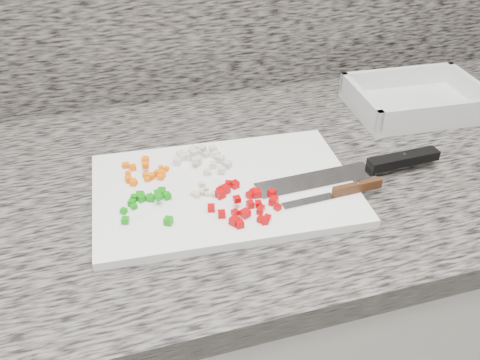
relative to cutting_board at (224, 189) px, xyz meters
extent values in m
cube|color=white|center=(-0.03, 0.06, -0.48)|extent=(3.92, 0.62, 0.86)
cube|color=#635F57|center=(-0.03, 0.06, -0.03)|extent=(3.96, 0.64, 0.04)
cube|color=white|center=(0.00, 0.00, 0.00)|extent=(0.42, 0.30, 0.01)
cube|color=#FA6605|center=(-0.14, 0.10, 0.01)|extent=(0.01, 0.01, 0.01)
cube|color=#FA6605|center=(-0.09, 0.05, 0.01)|extent=(0.01, 0.01, 0.01)
cube|color=#FA6605|center=(-0.09, 0.07, 0.01)|extent=(0.01, 0.01, 0.01)
cube|color=#FA6605|center=(-0.11, 0.05, 0.01)|extent=(0.01, 0.01, 0.01)
cube|color=#FA6605|center=(-0.14, 0.04, 0.01)|extent=(0.01, 0.01, 0.01)
cube|color=#FA6605|center=(-0.14, 0.10, 0.01)|extent=(0.01, 0.01, 0.01)
cube|color=#FA6605|center=(-0.11, 0.10, 0.01)|extent=(0.01, 0.01, 0.01)
cube|color=#FA6605|center=(-0.10, 0.06, 0.01)|extent=(0.01, 0.01, 0.01)
cube|color=#FA6605|center=(-0.13, 0.04, 0.01)|extent=(0.01, 0.01, 0.01)
cube|color=#FA6605|center=(-0.13, 0.09, 0.01)|extent=(0.01, 0.01, 0.01)
cube|color=#FA6605|center=(-0.14, 0.05, 0.01)|extent=(0.01, 0.01, 0.01)
cube|color=#FA6605|center=(-0.14, 0.07, 0.01)|extent=(0.01, 0.01, 0.01)
cube|color=#FA6605|center=(-0.11, 0.05, 0.01)|extent=(0.01, 0.01, 0.01)
cube|color=#FA6605|center=(-0.11, 0.06, 0.01)|extent=(0.01, 0.01, 0.01)
cube|color=#FA6605|center=(-0.14, 0.05, 0.01)|extent=(0.01, 0.01, 0.01)
cube|color=#FA6605|center=(-0.09, 0.05, 0.01)|extent=(0.01, 0.01, 0.01)
cube|color=#FA6605|center=(-0.11, 0.08, 0.02)|extent=(0.01, 0.01, 0.01)
cube|color=#FA6605|center=(-0.09, 0.06, 0.01)|extent=(0.01, 0.01, 0.01)
cube|color=#FA6605|center=(-0.10, 0.06, 0.01)|extent=(0.01, 0.01, 0.01)
cube|color=#FA6605|center=(-0.08, 0.07, 0.01)|extent=(0.01, 0.01, 0.01)
cube|color=#FA6605|center=(-0.11, 0.10, 0.01)|extent=(0.01, 0.01, 0.01)
cube|color=beige|center=(-0.02, 0.04, 0.01)|extent=(0.01, 0.01, 0.01)
cube|color=beige|center=(-0.02, 0.04, 0.01)|extent=(0.01, 0.01, 0.01)
cube|color=beige|center=(-0.01, 0.11, 0.01)|extent=(0.02, 0.02, 0.01)
cube|color=beige|center=(-0.03, 0.11, 0.01)|extent=(0.01, 0.01, 0.01)
cube|color=beige|center=(-0.03, 0.06, 0.02)|extent=(0.01, 0.01, 0.01)
cube|color=beige|center=(-0.03, 0.07, 0.01)|extent=(0.02, 0.02, 0.01)
cube|color=beige|center=(-0.05, 0.10, 0.01)|extent=(0.01, 0.01, 0.01)
cube|color=beige|center=(0.01, 0.08, 0.01)|extent=(0.02, 0.02, 0.01)
cube|color=beige|center=(0.01, 0.07, 0.01)|extent=(0.02, 0.02, 0.01)
cube|color=beige|center=(0.00, 0.06, 0.01)|extent=(0.01, 0.01, 0.01)
cube|color=beige|center=(-0.03, 0.07, 0.01)|extent=(0.01, 0.01, 0.01)
cube|color=beige|center=(-0.02, 0.11, 0.01)|extent=(0.01, 0.01, 0.01)
cube|color=beige|center=(-0.02, 0.11, 0.01)|extent=(0.01, 0.01, 0.01)
cube|color=beige|center=(-0.01, 0.09, 0.01)|extent=(0.01, 0.01, 0.01)
cube|color=beige|center=(-0.05, 0.09, 0.01)|extent=(0.01, 0.01, 0.01)
cube|color=beige|center=(0.01, 0.04, 0.01)|extent=(0.01, 0.01, 0.01)
cube|color=beige|center=(-0.03, 0.08, 0.02)|extent=(0.02, 0.02, 0.01)
cube|color=beige|center=(0.02, 0.05, 0.01)|extent=(0.02, 0.02, 0.01)
cube|color=beige|center=(-0.02, 0.10, 0.01)|extent=(0.01, 0.01, 0.01)
cube|color=beige|center=(-0.06, 0.08, 0.01)|extent=(0.02, 0.02, 0.01)
cube|color=beige|center=(-0.04, 0.09, 0.01)|extent=(0.01, 0.01, 0.01)
cube|color=beige|center=(0.01, 0.10, 0.01)|extent=(0.01, 0.01, 0.01)
cube|color=beige|center=(-0.03, 0.07, 0.02)|extent=(0.01, 0.01, 0.01)
cube|color=#0E860C|center=(-0.14, -0.02, 0.01)|extent=(0.01, 0.01, 0.01)
cube|color=#0E860C|center=(-0.13, 0.01, 0.01)|extent=(0.01, 0.01, 0.01)
cube|color=#0E860C|center=(-0.16, -0.05, 0.01)|extent=(0.01, 0.01, 0.01)
cube|color=#0E860C|center=(-0.09, 0.00, 0.01)|extent=(0.01, 0.01, 0.01)
cube|color=#0E860C|center=(-0.10, 0.01, 0.01)|extent=(0.01, 0.01, 0.01)
cube|color=#0E860C|center=(-0.16, -0.02, 0.01)|extent=(0.01, 0.01, 0.01)
cube|color=#0E860C|center=(-0.14, 0.00, 0.01)|extent=(0.01, 0.01, 0.01)
cube|color=#0E860C|center=(-0.13, 0.00, 0.01)|extent=(0.01, 0.01, 0.01)
cube|color=#0E860C|center=(-0.09, -0.01, 0.01)|extent=(0.01, 0.01, 0.01)
cube|color=#0E860C|center=(-0.11, -0.02, 0.02)|extent=(0.01, 0.01, 0.01)
cube|color=#0E860C|center=(-0.12, -0.01, 0.01)|extent=(0.01, 0.01, 0.01)
cube|color=#0E860C|center=(-0.15, -0.01, 0.01)|extent=(0.01, 0.01, 0.01)
cube|color=#0E860C|center=(-0.13, 0.00, 0.01)|extent=(0.01, 0.01, 0.01)
cube|color=#0E860C|center=(-0.10, 0.00, 0.01)|extent=(0.01, 0.01, 0.01)
cube|color=#0E860C|center=(-0.12, 0.00, 0.01)|extent=(0.01, 0.01, 0.01)
cube|color=#0E860C|center=(-0.10, -0.07, 0.01)|extent=(0.02, 0.02, 0.01)
cube|color=#B80206|center=(-0.02, -0.07, 0.01)|extent=(0.01, 0.01, 0.01)
cube|color=#B80206|center=(0.03, -0.07, 0.01)|extent=(0.01, 0.01, 0.01)
cube|color=#B80206|center=(0.03, -0.04, 0.01)|extent=(0.01, 0.01, 0.01)
cube|color=#B80206|center=(0.01, 0.00, 0.01)|extent=(0.01, 0.01, 0.01)
cube|color=#B80206|center=(0.06, -0.08, 0.01)|extent=(0.01, 0.01, 0.01)
cube|color=#B80206|center=(0.04, -0.10, 0.01)|extent=(0.01, 0.01, 0.01)
cube|color=#B80206|center=(0.03, -0.11, 0.01)|extent=(0.01, 0.01, 0.01)
cube|color=#B80206|center=(0.04, -0.04, 0.01)|extent=(0.01, 0.01, 0.01)
cube|color=#B80206|center=(0.04, -0.08, 0.01)|extent=(0.01, 0.01, 0.01)
cube|color=#B80206|center=(0.06, -0.05, 0.01)|extent=(0.01, 0.01, 0.01)
cube|color=#B80206|center=(0.00, -0.06, 0.02)|extent=(0.01, 0.01, 0.01)
cube|color=#B80206|center=(0.04, -0.04, 0.01)|extent=(0.01, 0.01, 0.01)
cube|color=#B80206|center=(0.00, -0.02, 0.01)|extent=(0.02, 0.02, 0.01)
cube|color=#B80206|center=(0.03, -0.08, 0.01)|extent=(0.01, 0.01, 0.01)
cube|color=#B80206|center=(-0.01, -0.02, 0.01)|extent=(0.01, 0.01, 0.01)
cube|color=#B80206|center=(-0.01, -0.10, 0.01)|extent=(0.02, 0.02, 0.01)
cube|color=#B80206|center=(0.02, -0.06, 0.01)|extent=(0.01, 0.01, 0.01)
cube|color=#B80206|center=(0.03, -0.10, 0.01)|extent=(0.01, 0.01, 0.01)
cube|color=#B80206|center=(0.00, -0.08, 0.01)|extent=(0.01, 0.01, 0.01)
cube|color=#B80206|center=(0.06, -0.07, 0.01)|extent=(0.02, 0.02, 0.01)
cube|color=#B80206|center=(-0.04, -0.06, 0.01)|extent=(0.01, 0.01, 0.01)
cube|color=#B80206|center=(0.01, -0.08, 0.01)|extent=(0.02, 0.02, 0.01)
cube|color=#B80206|center=(-0.01, -0.10, 0.01)|extent=(0.01, 0.01, 0.01)
cube|color=#B80206|center=(0.01, -0.01, 0.01)|extent=(0.01, 0.01, 0.01)
cube|color=#B80206|center=(0.06, -0.06, 0.01)|extent=(0.01, 0.01, 0.01)
cube|color=#B80206|center=(-0.01, -0.03, 0.01)|extent=(0.02, 0.02, 0.01)
cube|color=beige|center=(-0.01, -0.01, 0.01)|extent=(0.01, 0.01, 0.01)
cube|color=beige|center=(-0.05, -0.01, 0.01)|extent=(0.01, 0.01, 0.01)
cube|color=beige|center=(-0.04, -0.01, 0.01)|extent=(0.01, 0.01, 0.01)
cube|color=beige|center=(-0.03, -0.02, 0.01)|extent=(0.01, 0.01, 0.01)
cube|color=beige|center=(-0.01, -0.02, 0.01)|extent=(0.01, 0.01, 0.00)
cube|color=beige|center=(-0.03, 0.01, 0.01)|extent=(0.01, 0.01, 0.01)
cube|color=beige|center=(-0.02, -0.02, 0.01)|extent=(0.01, 0.01, 0.01)
cube|color=beige|center=(-0.05, -0.02, 0.01)|extent=(0.01, 0.01, 0.01)
cube|color=beige|center=(-0.03, -0.01, 0.01)|extent=(0.01, 0.01, 0.01)
cube|color=silver|center=(0.14, -0.03, 0.01)|extent=(0.20, 0.05, 0.00)
cube|color=black|center=(0.30, -0.02, 0.01)|extent=(0.13, 0.03, 0.02)
cylinder|color=silver|center=(0.30, -0.02, 0.02)|extent=(0.01, 0.01, 0.00)
cube|color=silver|center=(0.11, -0.08, 0.01)|extent=(0.08, 0.02, 0.00)
cube|color=#4C2B13|center=(0.19, -0.07, 0.01)|extent=(0.08, 0.01, 0.02)
cylinder|color=silver|center=(0.19, -0.07, 0.02)|extent=(0.01, 0.01, 0.00)
cube|color=silver|center=(0.44, 0.16, 0.00)|extent=(0.27, 0.20, 0.01)
cube|color=silver|center=(0.45, 0.25, 0.03)|extent=(0.25, 0.03, 0.04)
cube|color=silver|center=(0.44, 0.08, 0.03)|extent=(0.25, 0.03, 0.04)
cube|color=silver|center=(0.56, 0.15, 0.03)|extent=(0.02, 0.18, 0.04)
cube|color=silver|center=(0.32, 0.17, 0.03)|extent=(0.02, 0.18, 0.04)
camera|label=1|loc=(-0.17, -0.66, 0.50)|focal=40.00mm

